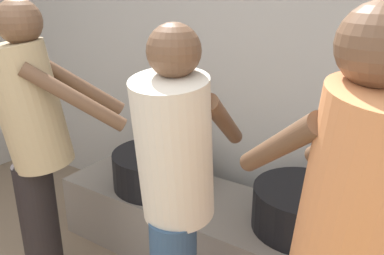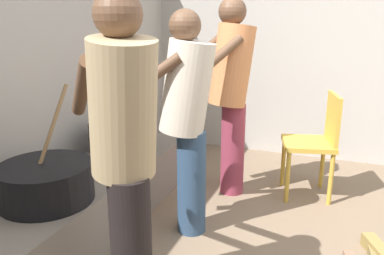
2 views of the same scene
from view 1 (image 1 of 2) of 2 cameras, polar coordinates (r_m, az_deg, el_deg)
block_enclosure_rear at (r=2.72m, az=6.24°, el=7.09°), size 4.91×0.20×2.11m
hearth_ledge at (r=2.56m, az=3.92°, el=-14.77°), size 2.11×0.60×0.41m
cooking_pot_main at (r=2.62m, az=-5.02°, el=-5.77°), size 0.56×0.56×0.68m
cooking_pot_secondary at (r=2.26m, az=15.33°, el=-10.93°), size 0.53×0.53×0.23m
cook_in_tan_shirt at (r=2.19m, az=-21.32°, el=-1.46°), size 0.69×0.69×1.59m
cook_in_orange_shirt at (r=1.31m, az=21.29°, el=-15.54°), size 0.71×0.68×1.62m
cook_in_cream_shirt at (r=1.66m, az=-2.37°, el=-8.49°), size 0.46×0.70×1.52m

